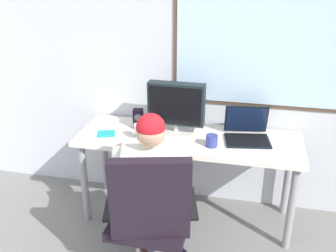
% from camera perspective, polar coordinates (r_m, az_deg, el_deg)
% --- Properties ---
extents(wall_rear, '(5.75, 0.08, 2.58)m').
position_cam_1_polar(wall_rear, '(3.24, 9.63, 9.28)').
color(wall_rear, silver).
rests_on(wall_rear, ground).
extents(desk, '(1.80, 0.60, 0.76)m').
position_cam_1_polar(desk, '(3.15, 2.99, -3.10)').
color(desk, gray).
rests_on(desk, ground).
extents(office_chair, '(0.67, 0.61, 1.04)m').
position_cam_1_polar(office_chair, '(2.54, -2.56, -12.68)').
color(office_chair, black).
rests_on(office_chair, ground).
extents(person_seated, '(0.63, 0.84, 1.21)m').
position_cam_1_polar(person_seated, '(2.74, -2.35, -8.37)').
color(person_seated, '#2C2754').
rests_on(person_seated, ground).
extents(crt_monitor, '(0.46, 0.23, 0.43)m').
position_cam_1_polar(crt_monitor, '(3.09, 1.21, 2.99)').
color(crt_monitor, beige).
rests_on(crt_monitor, desk).
extents(laptop, '(0.39, 0.35, 0.25)m').
position_cam_1_polar(laptop, '(3.13, 11.53, -0.67)').
color(laptop, black).
rests_on(laptop, desk).
extents(wine_glass, '(0.08, 0.08, 0.13)m').
position_cam_1_polar(wine_glass, '(3.05, -4.35, -0.45)').
color(wine_glass, silver).
rests_on(wine_glass, desk).
extents(desk_speaker, '(0.10, 0.09, 0.17)m').
position_cam_1_polar(desk_speaker, '(3.26, -4.40, 1.09)').
color(desk_speaker, black).
rests_on(desk_speaker, desk).
extents(cd_case, '(0.17, 0.16, 0.01)m').
position_cam_1_polar(cd_case, '(3.20, -9.09, -1.11)').
color(cd_case, '#109A95').
rests_on(cd_case, desk).
extents(coffee_mug, '(0.09, 0.09, 0.09)m').
position_cam_1_polar(coffee_mug, '(2.96, 6.44, -2.17)').
color(coffee_mug, navy).
rests_on(coffee_mug, desk).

